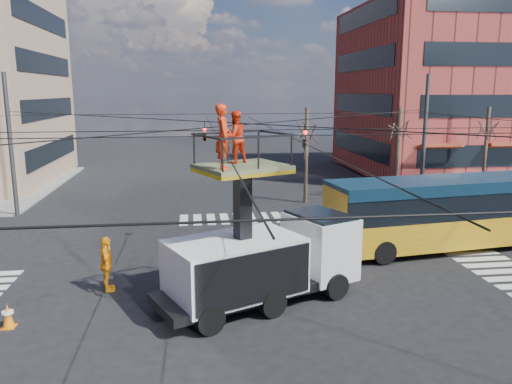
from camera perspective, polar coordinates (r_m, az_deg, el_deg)
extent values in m
plane|color=black|center=(18.41, -0.40, -10.87)|extent=(120.00, 120.00, 0.00)
cube|color=slate|center=(44.88, 23.76, 1.62)|extent=(18.00, 18.00, 0.12)
cube|color=black|center=(42.61, -22.16, 4.36)|extent=(0.12, 13.60, 1.50)
cube|color=black|center=(42.38, -22.51, 8.83)|extent=(0.12, 13.60, 1.50)
cube|color=black|center=(42.40, -22.86, 13.32)|extent=(0.12, 13.60, 1.50)
cube|color=black|center=(42.69, -23.22, 17.78)|extent=(0.12, 13.60, 1.50)
cube|color=maroon|center=(47.43, 23.64, 10.55)|extent=(20.00, 16.00, 14.00)
cube|color=black|center=(43.48, 11.69, 5.25)|extent=(0.12, 13.60, 1.58)
cube|color=black|center=(43.25, 11.88, 9.86)|extent=(0.12, 13.60, 1.57)
cube|color=black|center=(43.31, 12.08, 14.49)|extent=(0.12, 13.60, 1.57)
cube|color=black|center=(43.64, 12.28, 19.08)|extent=(0.12, 13.60, 1.57)
cylinder|color=#2D2D30|center=(32.26, 18.66, 5.55)|extent=(0.24, 0.24, 8.00)
cylinder|color=#2D2D30|center=(30.73, -26.23, 4.71)|extent=(0.24, 0.24, 8.00)
cylinder|color=black|center=(29.00, -3.26, 8.90)|extent=(24.00, 0.03, 0.03)
cylinder|color=black|center=(5.46, 14.61, -2.71)|extent=(24.00, 0.03, 0.03)
cylinder|color=black|center=(17.06, -0.43, 7.79)|extent=(24.02, 24.02, 0.03)
cylinder|color=black|center=(17.06, -0.43, 7.79)|extent=(24.02, 24.02, 0.03)
cylinder|color=black|center=(15.90, 0.08, 6.43)|extent=(24.00, 0.03, 0.03)
cylinder|color=black|center=(18.27, -0.88, 7.09)|extent=(24.00, 0.03, 0.03)
cylinder|color=black|center=(16.99, -4.48, 6.38)|extent=(0.03, 24.00, 0.03)
cylinder|color=black|center=(17.27, 3.55, 6.48)|extent=(0.03, 24.00, 0.03)
imported|color=black|center=(20.50, 5.57, 6.11)|extent=(0.16, 0.20, 1.00)
imported|color=black|center=(21.97, -5.90, 7.12)|extent=(0.26, 1.24, 0.50)
cylinder|color=#382B21|center=(31.46, 5.75, 4.13)|extent=(0.24, 0.24, 6.00)
cylinder|color=#382B21|center=(33.31, 15.89, 4.16)|extent=(0.24, 0.24, 6.00)
cylinder|color=#382B21|center=(36.08, 24.72, 4.08)|extent=(0.24, 0.24, 6.00)
cube|color=black|center=(17.03, 0.28, -10.77)|extent=(7.28, 4.91, 0.30)
cube|color=silver|center=(18.13, 7.31, -6.11)|extent=(2.64, 2.93, 2.20)
cube|color=black|center=(17.90, 7.37, -3.67)|extent=(2.41, 2.76, 0.80)
cube|color=silver|center=(16.28, -2.43, -8.46)|extent=(4.86, 4.02, 1.80)
cylinder|color=black|center=(17.55, 9.10, -10.58)|extent=(0.96, 0.69, 0.90)
cylinder|color=black|center=(19.22, 4.57, -8.48)|extent=(0.96, 0.69, 0.90)
cylinder|color=black|center=(16.09, 1.89, -12.55)|extent=(0.96, 0.69, 0.90)
cylinder|color=black|center=(17.89, -2.26, -10.00)|extent=(0.96, 0.69, 0.90)
cylinder|color=black|center=(15.09, -5.30, -14.30)|extent=(0.96, 0.69, 0.90)
cylinder|color=black|center=(17.00, -8.85, -11.32)|extent=(0.96, 0.69, 0.90)
cube|color=black|center=(15.95, -1.54, -2.91)|extent=(0.60, 0.60, 3.27)
cube|color=#495432|center=(15.63, -1.57, 2.91)|extent=(3.24, 2.99, 0.12)
cube|color=yellow|center=(15.65, -1.57, 2.48)|extent=(3.24, 2.99, 0.12)
imported|color=red|center=(14.65, -3.77, 6.31)|extent=(0.48, 0.71, 1.91)
imported|color=red|center=(15.90, -2.43, 6.29)|extent=(1.01, 0.93, 1.66)
cube|color=yellow|center=(24.25, 21.57, -3.79)|extent=(11.90, 4.19, 1.30)
cube|color=black|center=(23.97, 21.78, -1.02)|extent=(11.89, 4.13, 1.10)
cube|color=#0E293E|center=(23.82, 21.92, 0.86)|extent=(11.90, 4.19, 0.50)
cube|color=yellow|center=(21.21, 9.15, -3.41)|extent=(0.59, 2.48, 2.80)
cube|color=black|center=(21.51, 8.93, -6.38)|extent=(0.51, 2.60, 0.30)
cube|color=gold|center=(20.97, 9.50, -0.09)|extent=(0.32, 1.60, 0.35)
cylinder|color=black|center=(21.24, 14.45, -6.71)|extent=(1.03, 0.44, 1.00)
cylinder|color=black|center=(23.22, 11.59, -5.01)|extent=(1.03, 0.44, 1.00)
cylinder|color=black|center=(27.40, 25.93, -3.42)|extent=(1.03, 0.44, 1.00)
cone|color=orange|center=(17.13, -26.50, -12.53)|extent=(0.36, 0.36, 0.76)
imported|color=#F89F0F|center=(18.54, -16.69, -7.90)|extent=(0.73, 1.25, 2.00)
imported|color=#D4410D|center=(18.99, 9.38, -7.08)|extent=(0.75, 1.30, 2.01)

